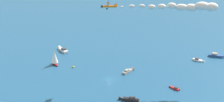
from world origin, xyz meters
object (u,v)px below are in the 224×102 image
Objects in this scene: marker_buoy at (73,67)px; motorboat_outer_ring_a at (218,56)px; motorboat_near_centre at (128,99)px; biplane_lead at (108,6)px; motorboat_ahead at (199,60)px; motorboat_far_stbd at (174,88)px; motorboat_trailing at (129,71)px; motorboat_far_port at (62,50)px; sailboat_offshore at (55,58)px; wingwalker_lead at (108,1)px.

motorboat_outer_ring_a is at bearing -97.33° from marker_buoy.
motorboat_near_centre is 1.07× the size of biplane_lead.
motorboat_outer_ring_a reaches higher than motorboat_ahead.
motorboat_outer_ring_a is 4.13× the size of marker_buoy.
motorboat_far_stbd is 26.36m from motorboat_trailing.
motorboat_far_stbd is 0.83× the size of motorboat_ahead.
sailboat_offshore is (-18.31, 7.31, 3.01)m from motorboat_far_port.
sailboat_offshore is 48.52m from biplane_lead.
biplane_lead is at bearing 162.31° from wingwalker_lead.
motorboat_near_centre is at bearing 159.12° from motorboat_trailing.
biplane_lead is at bearing -166.96° from motorboat_far_port.
sailboat_offshore is 1.11× the size of motorboat_trailing.
motorboat_far_port is 25.03m from marker_buoy.
motorboat_near_centre is 23.20m from motorboat_far_stbd.
motorboat_near_centre is at bearing 120.03° from motorboat_ahead.
motorboat_trailing is 39.53m from biplane_lead.
motorboat_near_centre is 5.26× the size of wingwalker_lead.
motorboat_outer_ring_a is at bearing -80.49° from motorboat_ahead.
biplane_lead is at bearing 103.11° from motorboat_ahead.
marker_buoy is (-6.71, -8.00, -3.34)m from sailboat_offshore.
motorboat_far_stbd is 62.43m from sailboat_offshore.
motorboat_outer_ring_a is at bearing -101.10° from sailboat_offshore.
motorboat_near_centre is 0.97× the size of sailboat_offshore.
wingwalker_lead is at bearing 101.95° from motorboat_outer_ring_a.
motorboat_far_stbd is 0.59× the size of motorboat_outer_ring_a.
motorboat_outer_ring_a is (2.11, -12.57, 0.21)m from motorboat_ahead.
sailboat_offshore is 74.07m from motorboat_ahead.
motorboat_far_stbd is 45.93m from biplane_lead.
motorboat_far_port is 19.94m from sailboat_offshore.
motorboat_outer_ring_a is (26.83, -39.37, 0.32)m from motorboat_far_stbd.
motorboat_far_stbd is at bearing -116.67° from wingwalker_lead.
sailboat_offshore reaches higher than motorboat_outer_ring_a.
motorboat_near_centre is 41.29m from wingwalker_lead.
motorboat_trailing is 4.86× the size of wingwalker_lead.
marker_buoy is at bearing -130.00° from sailboat_offshore.
motorboat_far_port is 62.46m from wingwalker_lead.
wingwalker_lead is (17.00, 3.05, 37.51)m from motorboat_near_centre.
motorboat_far_port is 1.10× the size of motorboat_outer_ring_a.
motorboat_far_port reaches higher than motorboat_ahead.
wingwalker_lead is at bearing 10.17° from motorboat_near_centre.
biplane_lead is (16.39, 3.24, 35.45)m from motorboat_near_centre.
motorboat_ahead is (28.71, -49.66, -0.14)m from motorboat_near_centre.
motorboat_trailing is at bearing -121.91° from sailboat_offshore.
motorboat_near_centre is 42.94m from marker_buoy.
marker_buoy reaches higher than motorboat_ahead.
motorboat_outer_ring_a is (3.62, -51.86, 0.12)m from motorboat_trailing.
motorboat_outer_ring_a reaches higher than marker_buoy.
motorboat_outer_ring_a is at bearing -63.66° from motorboat_near_centre.
sailboat_offshore reaches higher than motorboat_trailing.
motorboat_far_port is 45.86m from motorboat_trailing.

